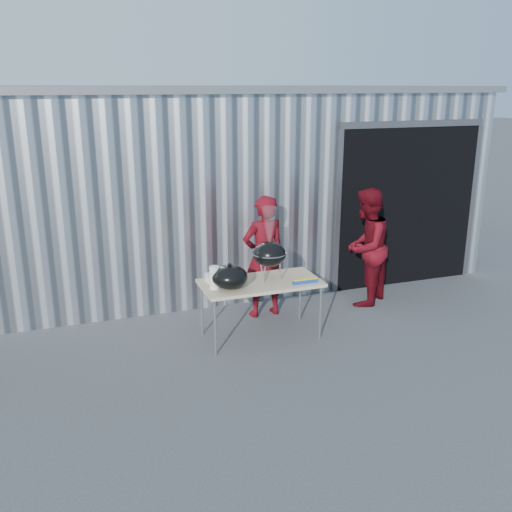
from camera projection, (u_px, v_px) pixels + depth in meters
name	position (u px, v px, depth m)	size (l,w,h in m)	color
ground	(245.00, 358.00, 6.79)	(80.00, 80.00, 0.00)	#404042
building	(213.00, 172.00, 10.77)	(8.20, 6.20, 3.10)	silver
folding_table	(261.00, 285.00, 7.16)	(1.50, 0.75, 0.75)	tan
kettle_grill	(269.00, 247.00, 7.12)	(0.43, 0.43, 0.93)	black
grill_lid	(230.00, 277.00, 6.88)	(0.44, 0.44, 0.32)	black
paper_towels	(214.00, 278.00, 6.87)	(0.12, 0.12, 0.28)	white
white_tub	(214.00, 278.00, 7.14)	(0.20, 0.15, 0.10)	white
foil_box	(305.00, 281.00, 7.08)	(0.32, 0.06, 0.06)	#17329B
person_cook	(264.00, 257.00, 7.83)	(0.62, 0.41, 1.71)	#520710
person_bystander	(366.00, 247.00, 8.26)	(0.84, 0.65, 1.72)	#520710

